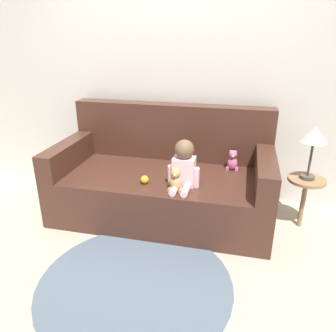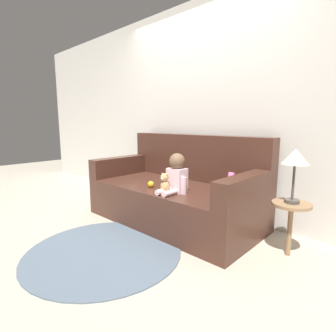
# 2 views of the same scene
# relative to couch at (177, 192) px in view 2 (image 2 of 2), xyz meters

# --- Properties ---
(ground_plane) EXTENTS (12.00, 12.00, 0.00)m
(ground_plane) POSITION_rel_couch_xyz_m (0.00, -0.07, -0.33)
(ground_plane) COLOR #B7AD99
(wall_back) EXTENTS (8.00, 0.05, 2.60)m
(wall_back) POSITION_rel_couch_xyz_m (0.00, 0.51, 0.97)
(wall_back) COLOR silver
(wall_back) RESTS_ON ground_plane
(couch) EXTENTS (1.97, 0.98, 0.99)m
(couch) POSITION_rel_couch_xyz_m (0.00, 0.00, 0.00)
(couch) COLOR #47281E
(couch) RESTS_ON ground_plane
(person_baby) EXTENTS (0.27, 0.33, 0.40)m
(person_baby) POSITION_rel_couch_xyz_m (0.24, -0.30, 0.28)
(person_baby) COLOR silver
(person_baby) RESTS_ON couch
(teddy_bear_brown) EXTENTS (0.12, 0.09, 0.21)m
(teddy_bear_brown) POSITION_rel_couch_xyz_m (0.20, -0.42, 0.21)
(teddy_bear_brown) COLOR tan
(teddy_bear_brown) RESTS_ON couch
(plush_toy_side) EXTENTS (0.11, 0.09, 0.19)m
(plush_toy_side) POSITION_rel_couch_xyz_m (0.62, 0.14, 0.20)
(plush_toy_side) COLOR #DB6699
(plush_toy_side) RESTS_ON couch
(toy_ball) EXTENTS (0.07, 0.07, 0.07)m
(toy_ball) POSITION_rel_couch_xyz_m (-0.09, -0.34, 0.14)
(toy_ball) COLOR gold
(toy_ball) RESTS_ON couch
(floor_rug) EXTENTS (1.36, 1.36, 0.01)m
(floor_rug) POSITION_rel_couch_xyz_m (0.05, -1.04, -0.32)
(floor_rug) COLOR slate
(floor_rug) RESTS_ON ground_plane
(side_table) EXTENTS (0.32, 0.32, 0.93)m
(side_table) POSITION_rel_couch_xyz_m (1.26, 0.01, 0.37)
(side_table) COLOR #93704C
(side_table) RESTS_ON ground_plane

